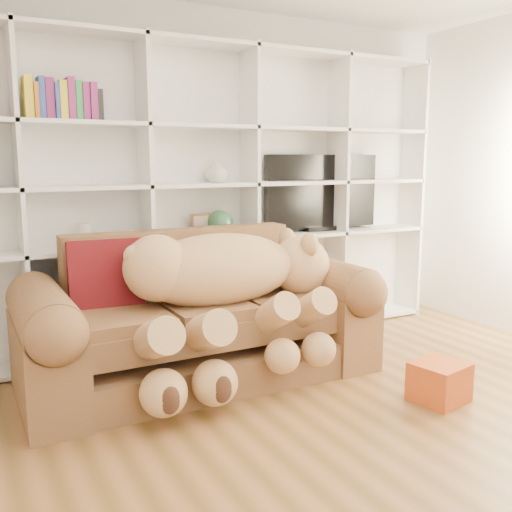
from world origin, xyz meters
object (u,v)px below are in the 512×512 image
tv (322,193)px  gift_box (439,382)px  sofa (200,324)px  teddy_bear (226,285)px

tv → gift_box: bearing=-100.2°
sofa → gift_box: size_ratio=7.63×
sofa → teddy_bear: size_ratio=1.43×
sofa → teddy_bear: bearing=-60.3°
sofa → gift_box: bearing=-43.1°
tv → teddy_bear: bearing=-146.4°
sofa → teddy_bear: (0.11, -0.20, 0.30)m
sofa → tv: (1.49, 0.71, 0.82)m
gift_box → tv: (0.32, 1.80, 1.07)m
teddy_bear → gift_box: teddy_bear is taller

